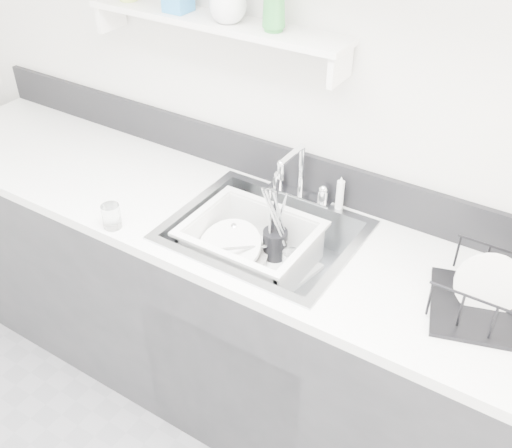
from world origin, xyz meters
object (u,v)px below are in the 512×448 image
Objects in this scene: sink at (264,251)px; dish_rack at (505,296)px; counter_run at (263,325)px; wash_tub at (251,246)px.

dish_rack is (0.79, 0.03, 0.16)m from sink.
counter_run is 0.38m from wash_tub.
dish_rack is (0.79, 0.03, 0.53)m from counter_run.
dish_rack reaches higher than sink.
dish_rack is at bearing 2.52° from wash_tub.
dish_rack is (0.84, 0.04, 0.15)m from wash_tub.
sink is 0.05m from wash_tub.
counter_run is 5.00× the size of sink.
counter_run is 0.95m from dish_rack.
counter_run is 0.37m from sink.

